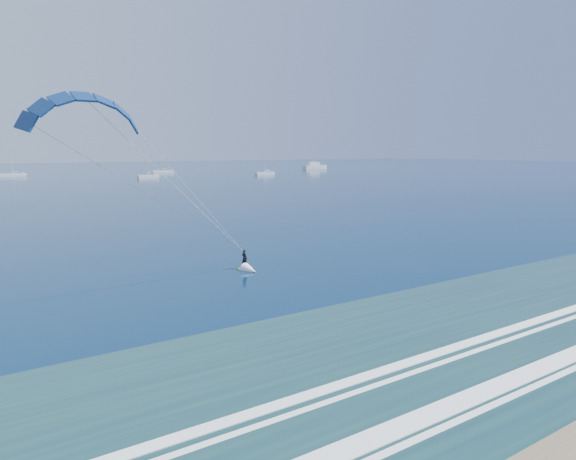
% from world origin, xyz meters
% --- Properties ---
extents(kitesurfer_rig, '(20.10, 8.09, 15.03)m').
position_xyz_m(kitesurfer_rig, '(-10.72, 28.86, 7.65)').
color(kitesurfer_rig, '#C5C817').
rests_on(kitesurfer_rig, ground).
extents(motor_yacht, '(13.96, 3.72, 5.91)m').
position_xyz_m(motor_yacht, '(146.05, 221.67, 1.52)').
color(motor_yacht, silver).
rests_on(motor_yacht, ground).
extents(sailboat_2, '(8.93, 2.40, 12.01)m').
position_xyz_m(sailboat_2, '(-2.18, 221.43, 0.68)').
color(sailboat_2, silver).
rests_on(sailboat_2, ground).
extents(sailboat_3, '(7.54, 2.40, 10.62)m').
position_xyz_m(sailboat_3, '(38.23, 180.47, 0.68)').
color(sailboat_3, silver).
rests_on(sailboat_3, ground).
extents(sailboat_4, '(9.72, 2.40, 13.13)m').
position_xyz_m(sailboat_4, '(58.32, 219.37, 0.69)').
color(sailboat_4, silver).
rests_on(sailboat_4, ground).
extents(sailboat_5, '(8.54, 2.40, 11.60)m').
position_xyz_m(sailboat_5, '(87.29, 177.75, 0.68)').
color(sailboat_5, silver).
rests_on(sailboat_5, ground).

